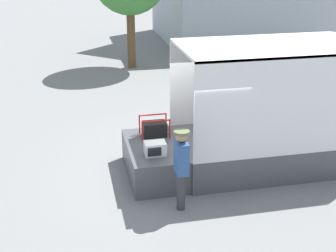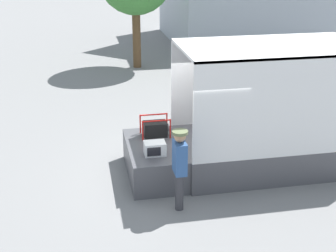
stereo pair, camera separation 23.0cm
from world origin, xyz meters
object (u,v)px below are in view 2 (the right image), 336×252
(worker_person, at_px, (180,162))
(microwave, at_px, (155,148))
(box_truck, at_px, (332,125))
(portable_generator, at_px, (156,128))

(worker_person, bearing_deg, microwave, 106.36)
(microwave, bearing_deg, worker_person, -73.64)
(microwave, distance_m, worker_person, 1.20)
(microwave, relative_size, worker_person, 0.27)
(box_truck, bearing_deg, worker_person, -159.12)
(box_truck, relative_size, portable_generator, 9.31)
(microwave, bearing_deg, portable_generator, 79.01)
(box_truck, height_order, portable_generator, box_truck)
(portable_generator, bearing_deg, microwave, -100.99)
(microwave, distance_m, portable_generator, 1.12)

